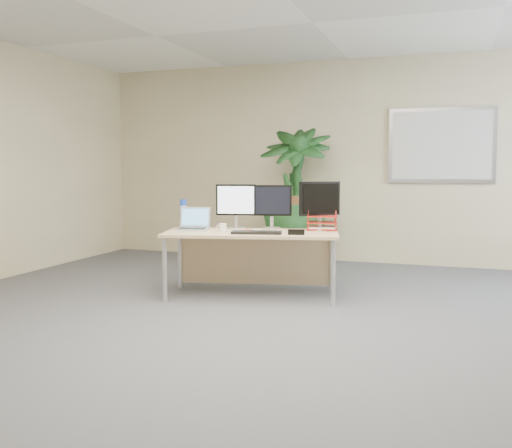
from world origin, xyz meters
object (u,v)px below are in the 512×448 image
(desk, at_px, (252,244))
(floor_plant, at_px, (294,208))
(monitor_left, at_px, (236,203))
(monitor_right, at_px, (272,204))
(laptop, at_px, (194,224))

(desk, relative_size, floor_plant, 1.20)
(desk, xyz_separation_m, monitor_left, (-0.22, 0.11, 0.39))
(monitor_left, bearing_deg, floor_plant, 85.55)
(monitor_left, relative_size, monitor_right, 1.01)
(monitor_right, relative_size, laptop, 1.22)
(floor_plant, xyz_separation_m, monitor_left, (-0.14, -1.75, 0.16))
(monitor_right, bearing_deg, laptop, -157.34)
(monitor_right, bearing_deg, monitor_left, -165.45)
(laptop, bearing_deg, floor_plant, 75.35)
(floor_plant, bearing_deg, monitor_left, -94.45)
(floor_plant, distance_m, laptop, 2.03)
(monitor_right, bearing_deg, desk, -125.25)
(desk, bearing_deg, laptop, -169.73)
(desk, bearing_deg, monitor_left, 153.69)
(laptop, bearing_deg, desk, 10.27)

